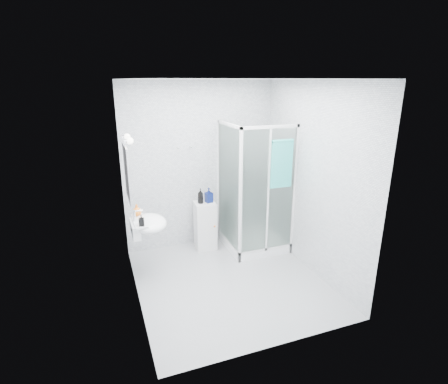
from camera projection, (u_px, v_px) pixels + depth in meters
name	position (u px, v px, depth m)	size (l,w,h in m)	color
room	(230.00, 189.00, 4.32)	(2.40, 2.60, 2.60)	silver
shower_enclosure	(252.00, 223.00, 5.49)	(0.90, 0.95, 2.00)	white
wall_basin	(147.00, 224.00, 4.55)	(0.46, 0.56, 0.35)	white
mirror	(127.00, 173.00, 4.27)	(0.02, 0.60, 0.70)	white
vanity_lights	(128.00, 139.00, 4.16)	(0.10, 0.40, 0.08)	silver
wall_hooks	(185.00, 147.00, 5.26)	(0.23, 0.06, 0.03)	silver
storage_cabinet	(205.00, 226.00, 5.54)	(0.33, 0.35, 0.77)	silver
hand_towel	(282.00, 163.00, 4.90)	(0.32, 0.05, 0.69)	teal
shampoo_bottle_a	(200.00, 196.00, 5.37)	(0.09, 0.09, 0.24)	black
shampoo_bottle_b	(209.00, 195.00, 5.42)	(0.10, 0.11, 0.23)	#0E1A55
soap_dispenser_orange	(137.00, 210.00, 4.63)	(0.12, 0.12, 0.16)	orange
soap_dispenser_black	(141.00, 220.00, 4.31)	(0.06, 0.07, 0.14)	black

